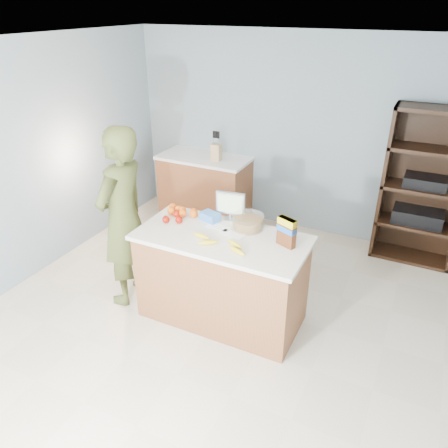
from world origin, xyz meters
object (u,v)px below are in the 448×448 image
at_px(shelving_unit, 423,190).
at_px(person, 123,218).
at_px(cereal_box, 287,230).
at_px(counter_peninsula, 222,281).
at_px(tv, 230,204).

relative_size(shelving_unit, person, 0.99).
relative_size(person, cereal_box, 7.03).
distance_m(shelving_unit, person, 3.35).
bearing_deg(counter_peninsula, person, -173.88).
bearing_deg(cereal_box, shelving_unit, 63.38).
bearing_deg(counter_peninsula, shelving_unit, 52.89).
distance_m(counter_peninsula, tv, 0.73).
height_order(counter_peninsula, cereal_box, cereal_box).
xyz_separation_m(counter_peninsula, tv, (-0.07, 0.34, 0.64)).
bearing_deg(shelving_unit, tv, -133.49).
bearing_deg(tv, person, -154.51).
distance_m(counter_peninsula, person, 1.13).
height_order(shelving_unit, person, person).
bearing_deg(counter_peninsula, tv, 102.21).
height_order(counter_peninsula, tv, tv).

